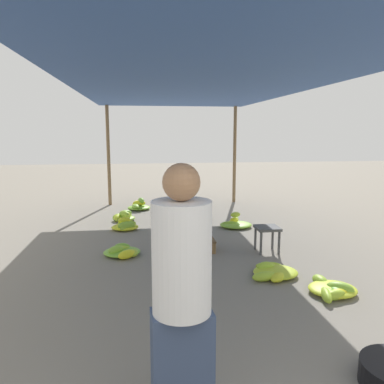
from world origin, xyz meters
name	(u,v)px	position (x,y,z in m)	size (l,w,h in m)	color
canopy_post_back_left	(109,156)	(-1.56, 7.83, 1.20)	(0.08, 0.08, 2.40)	olive
canopy_post_back_right	(235,155)	(1.56, 7.83, 1.20)	(0.08, 0.08, 2.40)	olive
canopy_tarp	(195,86)	(0.00, 4.07, 2.42)	(3.52, 7.93, 0.04)	#33569E
vendor_foreground	(182,297)	(-0.56, 0.62, 0.83)	(0.37, 0.36, 1.61)	#384766
stool	(267,232)	(1.05, 3.79, 0.31)	(0.34, 0.34, 0.39)	#4C4C4C
banana_pile_left_0	(125,226)	(-1.09, 5.36, 0.08)	(0.49, 0.47, 0.23)	#9BC230
banana_pile_left_1	(123,251)	(-1.08, 3.91, 0.06)	(0.53, 0.58, 0.17)	#AAC82E
banana_pile_left_2	(124,217)	(-1.15, 6.09, 0.09)	(0.48, 0.50, 0.23)	#96C031
banana_pile_left_3	(138,206)	(-0.87, 7.14, 0.09)	(0.52, 0.62, 0.28)	#9AC230
banana_pile_right_0	(333,290)	(1.28, 2.26, 0.06)	(0.53, 0.68, 0.15)	yellow
banana_pile_right_1	(273,272)	(0.81, 2.85, 0.05)	(0.64, 0.61, 0.15)	#A4C62F
banana_pile_right_2	(235,223)	(0.95, 5.28, 0.07)	(0.60, 0.58, 0.29)	#88BB34
crate_near	(199,244)	(0.06, 4.01, 0.09)	(0.45, 0.45, 0.18)	brown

